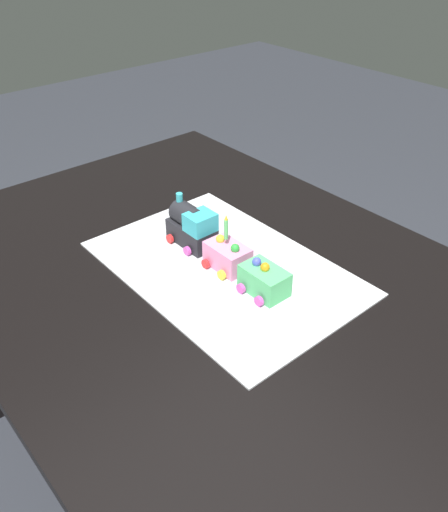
{
  "coord_description": "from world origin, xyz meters",
  "views": [
    {
      "loc": [
        0.75,
        -0.6,
        1.44
      ],
      "look_at": [
        0.01,
        0.03,
        0.77
      ],
      "focal_mm": 37.19,
      "sensor_mm": 36.0,
      "label": 1
    }
  ],
  "objects_px": {
    "dining_table": "(210,309)",
    "birthday_candle": "(226,227)",
    "cake_car_tanker_bubblegum": "(228,256)",
    "cake_locomotive": "(192,226)",
    "cake_car_hopper_mint_green": "(264,280)"
  },
  "relations": [
    {
      "from": "cake_car_tanker_bubblegum",
      "to": "cake_car_hopper_mint_green",
      "type": "distance_m",
      "value": 0.12
    },
    {
      "from": "cake_car_hopper_mint_green",
      "to": "birthday_candle",
      "type": "bearing_deg",
      "value": -180.0
    },
    {
      "from": "dining_table",
      "to": "cake_car_tanker_bubblegum",
      "type": "bearing_deg",
      "value": 70.48
    },
    {
      "from": "birthday_candle",
      "to": "cake_car_hopper_mint_green",
      "type": "bearing_deg",
      "value": 0.0
    },
    {
      "from": "dining_table",
      "to": "cake_car_hopper_mint_green",
      "type": "xyz_separation_m",
      "value": [
        0.13,
        0.04,
        0.14
      ]
    },
    {
      "from": "dining_table",
      "to": "birthday_candle",
      "type": "relative_size",
      "value": 23.23
    },
    {
      "from": "cake_locomotive",
      "to": "cake_car_tanker_bubblegum",
      "type": "xyz_separation_m",
      "value": [
        0.13,
        0.0,
        -0.02
      ]
    },
    {
      "from": "dining_table",
      "to": "cake_locomotive",
      "type": "bearing_deg",
      "value": 160.37
    },
    {
      "from": "dining_table",
      "to": "cake_car_hopper_mint_green",
      "type": "height_order",
      "value": "cake_car_hopper_mint_green"
    },
    {
      "from": "cake_locomotive",
      "to": "birthday_candle",
      "type": "relative_size",
      "value": 2.32
    },
    {
      "from": "dining_table",
      "to": "cake_locomotive",
      "type": "xyz_separation_m",
      "value": [
        -0.11,
        0.04,
        0.16
      ]
    },
    {
      "from": "cake_car_hopper_mint_green",
      "to": "birthday_candle",
      "type": "distance_m",
      "value": 0.14
    },
    {
      "from": "birthday_candle",
      "to": "cake_locomotive",
      "type": "bearing_deg",
      "value": 180.0
    },
    {
      "from": "dining_table",
      "to": "cake_car_tanker_bubblegum",
      "type": "distance_m",
      "value": 0.15
    },
    {
      "from": "cake_car_tanker_bubblegum",
      "to": "birthday_candle",
      "type": "relative_size",
      "value": 1.66
    }
  ]
}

